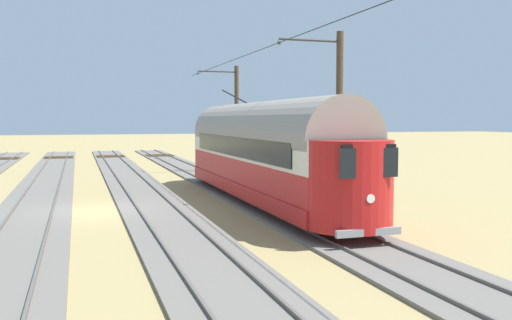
% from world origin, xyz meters
% --- Properties ---
extents(ground_plane, '(220.00, 220.00, 0.00)m').
position_xyz_m(ground_plane, '(0.00, 0.00, 0.00)').
color(ground_plane, '#9E8956').
extents(track_streetcar_siding, '(2.80, 80.00, 0.18)m').
position_xyz_m(track_streetcar_siding, '(-6.80, -0.31, 0.05)').
color(track_streetcar_siding, '#666059').
rests_on(track_streetcar_siding, ground).
extents(track_adjacent_siding, '(2.80, 80.00, 0.18)m').
position_xyz_m(track_adjacent_siding, '(-2.27, -0.31, 0.05)').
color(track_adjacent_siding, '#666059').
rests_on(track_adjacent_siding, ground).
extents(track_third_siding, '(2.80, 80.00, 0.18)m').
position_xyz_m(track_third_siding, '(2.27, -0.31, 0.05)').
color(track_third_siding, '#666059').
rests_on(track_third_siding, ground).
extents(vintage_streetcar, '(2.65, 18.00, 4.96)m').
position_xyz_m(vintage_streetcar, '(-6.80, 0.06, 2.26)').
color(vintage_streetcar, red).
rests_on(vintage_streetcar, ground).
extents(catenary_pole_foreground, '(2.79, 0.28, 7.03)m').
position_xyz_m(catenary_pole_foreground, '(-9.30, -12.97, 3.67)').
color(catenary_pole_foreground, '#423323').
rests_on(catenary_pole_foreground, ground).
extents(catenary_pole_mid_near, '(2.79, 0.28, 7.03)m').
position_xyz_m(catenary_pole_mid_near, '(-9.30, 1.97, 3.67)').
color(catenary_pole_mid_near, '#423323').
rests_on(catenary_pole_mid_near, ground).
extents(overhead_wire_run, '(2.58, 48.82, 0.18)m').
position_xyz_m(overhead_wire_run, '(-6.85, 8.71, 6.48)').
color(overhead_wire_run, black).
rests_on(overhead_wire_run, ground).
extents(switch_stand, '(0.50, 0.30, 1.24)m').
position_xyz_m(switch_stand, '(-8.49, -9.87, 0.70)').
color(switch_stand, black).
rests_on(switch_stand, ground).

